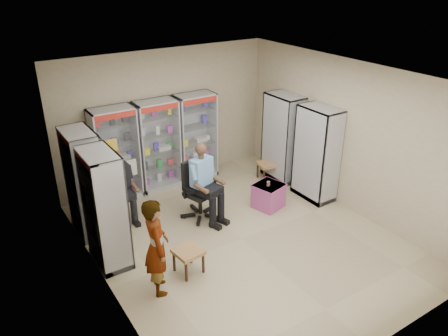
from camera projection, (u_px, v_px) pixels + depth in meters
floor at (242, 239)px, 8.04m from camera, size 6.00×6.00×0.00m
room_shell at (244, 139)px, 7.20m from camera, size 5.02×6.02×3.01m
cabinet_back_left at (116, 155)px, 9.04m from camera, size 0.90×0.50×2.00m
cabinet_back_mid at (158, 145)px, 9.51m from camera, size 0.90×0.50×2.00m
cabinet_back_right at (196, 137)px, 9.98m from camera, size 0.90×0.50×2.00m
cabinet_right_far at (283, 138)px, 9.92m from camera, size 0.90×0.50×2.00m
cabinet_right_near at (317, 154)px, 9.08m from camera, size 0.90×0.50×2.00m
cabinet_left_far at (85, 183)px, 7.88m from camera, size 0.90×0.50×2.00m
cabinet_left_near at (105, 209)px, 7.05m from camera, size 0.90×0.50×2.00m
wooden_chair at (120, 195)px, 8.59m from camera, size 0.42×0.42×0.94m
seated_customer at (120, 187)px, 8.47m from camera, size 0.44×0.60×1.34m
office_chair at (200, 190)px, 8.51m from camera, size 0.80×0.80×1.17m
seated_shopkeeper at (201, 184)px, 8.40m from camera, size 0.67×0.79×1.49m
pink_trunk at (268, 196)px, 8.98m from camera, size 0.65×0.64×0.51m
tea_glass at (268, 184)px, 8.82m from camera, size 0.07×0.07×0.09m
woven_stool_a at (267, 171)px, 10.16m from camera, size 0.49×0.49×0.42m
woven_stool_b at (189, 261)px, 7.10m from camera, size 0.47×0.47×0.42m
standing_man at (157, 247)px, 6.47m from camera, size 0.52×0.66×1.58m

